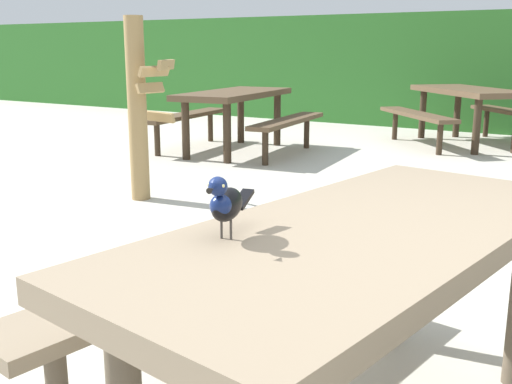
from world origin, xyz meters
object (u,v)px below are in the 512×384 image
Objects in this scene: picnic_table_mid_right at (467,103)px; picnic_table_far_centre at (234,107)px; bird_grackle at (225,203)px; picnic_table_foreground at (363,282)px.

picnic_table_mid_right is 3.06m from picnic_table_far_centre.
picnic_table_foreground is at bearing 52.24° from bird_grackle.
picnic_table_mid_right is at bearing 42.03° from picnic_table_far_centre.
bird_grackle is at bearing -127.76° from picnic_table_foreground.
picnic_table_mid_right is at bearing 97.77° from bird_grackle.
bird_grackle reaches higher than picnic_table_far_centre.
picnic_table_mid_right and picnic_table_far_centre have the same top height.
picnic_table_foreground is 0.81× the size of picnic_table_mid_right.
picnic_table_mid_right is 1.27× the size of picnic_table_far_centre.
picnic_table_far_centre is at bearing -137.97° from picnic_table_mid_right.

